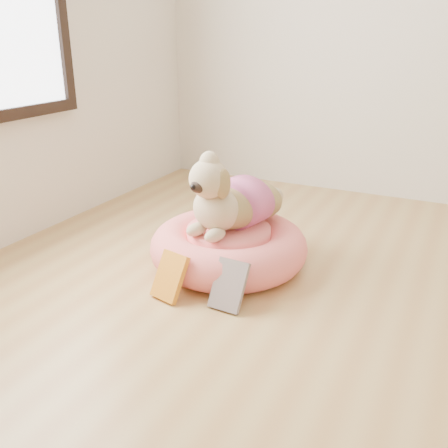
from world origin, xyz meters
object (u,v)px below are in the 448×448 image
at_px(dog, 231,187).
at_px(book_white, 229,285).
at_px(book_yellow, 170,276).
at_px(pet_bed, 229,247).

distance_m(dog, book_white, 0.50).
relative_size(dog, book_yellow, 2.65).
bearing_deg(dog, book_yellow, -89.85).
relative_size(pet_bed, book_yellow, 3.68).
xyz_separation_m(book_yellow, book_white, (0.26, 0.04, -0.00)).
xyz_separation_m(pet_bed, book_white, (0.17, -0.35, 0.00)).
xyz_separation_m(dog, book_yellow, (-0.09, -0.40, -0.30)).
bearing_deg(pet_bed, book_yellow, -101.95).
height_order(dog, book_white, dog).
relative_size(dog, book_white, 2.58).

